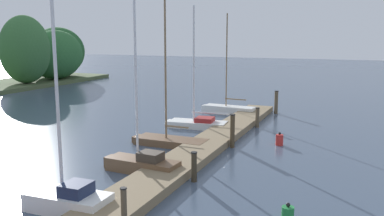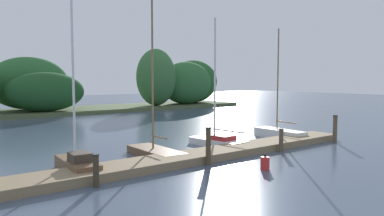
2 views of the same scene
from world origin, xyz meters
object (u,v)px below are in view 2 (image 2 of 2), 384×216
(channel_buoy_0, at_px, (265,163))
(sailboat_2, at_px, (76,162))
(sailboat_3, at_px, (154,149))
(mooring_piling_2, at_px, (96,171))
(sailboat_4, at_px, (217,139))
(mooring_piling_3, at_px, (208,146))
(mooring_piling_5, at_px, (335,129))
(sailboat_5, at_px, (278,132))
(mooring_piling_4, at_px, (281,140))

(channel_buoy_0, bearing_deg, sailboat_2, 145.28)
(sailboat_3, xyz_separation_m, mooring_piling_2, (-4.34, -3.16, 0.25))
(mooring_piling_2, bearing_deg, sailboat_4, 21.35)
(sailboat_2, distance_m, sailboat_4, 8.36)
(sailboat_3, bearing_deg, sailboat_2, 102.11)
(mooring_piling_3, relative_size, mooring_piling_5, 1.03)
(mooring_piling_5, bearing_deg, mooring_piling_3, 178.76)
(sailboat_4, bearing_deg, sailboat_5, -99.45)
(mooring_piling_4, bearing_deg, mooring_piling_2, -179.70)
(sailboat_3, height_order, mooring_piling_2, sailboat_3)
(sailboat_2, relative_size, channel_buoy_0, 11.23)
(sailboat_5, distance_m, mooring_piling_3, 8.76)
(mooring_piling_5, bearing_deg, sailboat_5, 112.56)
(sailboat_2, height_order, mooring_piling_5, sailboat_2)
(sailboat_3, bearing_deg, mooring_piling_5, -106.22)
(sailboat_3, relative_size, sailboat_4, 1.15)
(mooring_piling_4, distance_m, mooring_piling_5, 4.71)
(sailboat_2, height_order, channel_buoy_0, sailboat_2)
(sailboat_2, height_order, sailboat_3, sailboat_3)
(sailboat_5, relative_size, mooring_piling_5, 4.25)
(mooring_piling_2, distance_m, mooring_piling_4, 9.96)
(sailboat_2, xyz_separation_m, mooring_piling_5, (14.44, -2.48, 0.38))
(sailboat_4, height_order, mooring_piling_5, sailboat_4)
(sailboat_2, xyz_separation_m, mooring_piling_3, (4.90, -2.28, 0.40))
(sailboat_3, distance_m, mooring_piling_3, 3.20)
(sailboat_2, bearing_deg, sailboat_4, -79.70)
(sailboat_5, height_order, channel_buoy_0, sailboat_5)
(sailboat_2, distance_m, mooring_piling_3, 5.42)
(sailboat_5, bearing_deg, mooring_piling_5, -153.61)
(sailboat_4, bearing_deg, sailboat_3, 87.03)
(sailboat_2, relative_size, sailboat_4, 1.05)
(sailboat_5, distance_m, mooring_piling_2, 13.71)
(sailboat_4, relative_size, sailboat_5, 1.03)
(sailboat_4, height_order, channel_buoy_0, sailboat_4)
(mooring_piling_4, xyz_separation_m, channel_buoy_0, (-3.53, -1.98, -0.32))
(sailboat_2, bearing_deg, mooring_piling_5, -96.05)
(sailboat_2, height_order, sailboat_4, sailboat_2)
(sailboat_5, bearing_deg, sailboat_2, 96.52)
(mooring_piling_2, xyz_separation_m, mooring_piling_5, (14.67, -0.11, 0.22))
(mooring_piling_3, relative_size, channel_buoy_0, 2.49)
(mooring_piling_4, bearing_deg, sailboat_2, 166.59)
(sailboat_2, relative_size, mooring_piling_3, 4.50)
(mooring_piling_2, bearing_deg, sailboat_3, 36.04)
(sailboat_3, height_order, sailboat_4, sailboat_3)
(mooring_piling_5, relative_size, channel_buoy_0, 2.43)
(mooring_piling_3, xyz_separation_m, mooring_piling_4, (4.84, -0.05, -0.23))
(sailboat_5, xyz_separation_m, mooring_piling_4, (-3.42, -2.94, 0.25))
(sailboat_2, bearing_deg, mooring_piling_2, 178.34)
(channel_buoy_0, bearing_deg, mooring_piling_4, 29.30)
(mooring_piling_3, bearing_deg, sailboat_4, 43.54)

